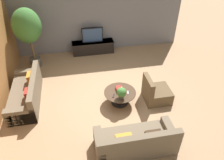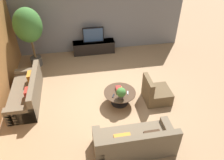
% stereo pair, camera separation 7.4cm
% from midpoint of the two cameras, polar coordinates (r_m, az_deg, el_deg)
% --- Properties ---
extents(ground_plane, '(24.00, 24.00, 0.00)m').
position_cam_midpoint_polar(ground_plane, '(7.20, -0.77, -4.14)').
color(ground_plane, '#9E7A56').
extents(back_wall_stone, '(7.40, 0.12, 3.00)m').
position_cam_midpoint_polar(back_wall_stone, '(9.25, -4.32, 16.38)').
color(back_wall_stone, slate).
rests_on(back_wall_stone, ground).
extents(media_console, '(1.76, 0.50, 0.51)m').
position_cam_midpoint_polar(media_console, '(9.45, -4.53, 8.62)').
color(media_console, black).
rests_on(media_console, ground).
extents(television, '(0.86, 0.13, 0.63)m').
position_cam_midpoint_polar(television, '(9.20, -4.70, 11.66)').
color(television, black).
rests_on(television, media_console).
extents(coffee_table, '(0.98, 0.98, 0.43)m').
position_cam_midpoint_polar(coffee_table, '(6.77, 2.34, -4.03)').
color(coffee_table, black).
rests_on(coffee_table, ground).
extents(couch_by_wall, '(0.84, 2.11, 0.84)m').
position_cam_midpoint_polar(couch_by_wall, '(7.36, -21.08, -3.18)').
color(couch_by_wall, brown).
rests_on(couch_by_wall, ground).
extents(couch_near_entry, '(2.00, 0.84, 0.84)m').
position_cam_midpoint_polar(couch_near_entry, '(5.61, 6.30, -15.81)').
color(couch_near_entry, brown).
rests_on(couch_near_entry, ground).
extents(armchair_wicker, '(0.80, 0.76, 0.86)m').
position_cam_midpoint_polar(armchair_wicker, '(7.02, 11.61, -3.43)').
color(armchair_wicker, brown).
rests_on(armchair_wicker, ground).
extents(potted_palm_tall, '(1.00, 1.00, 2.29)m').
position_cam_midpoint_polar(potted_palm_tall, '(8.47, -20.80, 12.76)').
color(potted_palm_tall, '#514C47').
rests_on(potted_palm_tall, ground).
extents(potted_plant_tabletop, '(0.29, 0.29, 0.36)m').
position_cam_midpoint_polar(potted_plant_tabletop, '(6.36, 2.73, -3.33)').
color(potted_plant_tabletop, '#514C47').
rests_on(potted_plant_tabletop, coffee_table).
extents(book_stack, '(0.20, 0.31, 0.09)m').
position_cam_midpoint_polar(book_stack, '(6.72, 2.23, -2.46)').
color(book_stack, gold).
rests_on(book_stack, coffee_table).
extents(remote_black, '(0.10, 0.16, 0.02)m').
position_cam_midpoint_polar(remote_black, '(6.54, 0.67, -4.12)').
color(remote_black, black).
rests_on(remote_black, coffee_table).
extents(remote_silver, '(0.07, 0.16, 0.02)m').
position_cam_midpoint_polar(remote_silver, '(6.66, 4.45, -3.35)').
color(remote_silver, gray).
rests_on(remote_silver, coffee_table).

